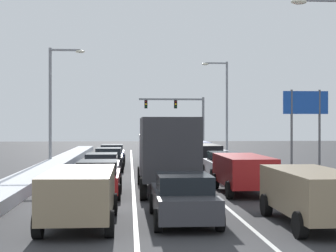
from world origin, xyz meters
name	(u,v)px	position (x,y,z in m)	size (l,w,h in m)	color
ground_plane	(163,179)	(0.00, 19.75, 0.00)	(128.38, 128.38, 0.00)	#333335
lane_stripe_between_right_lane_and_center_lane	(184,171)	(1.70, 24.69, 0.00)	(0.14, 54.32, 0.01)	silver
lane_stripe_between_center_lane_and_left_lane	(132,171)	(-1.70, 24.69, 0.00)	(0.14, 54.32, 0.01)	silver
snow_bank_right_shoulder	(262,166)	(7.00, 24.69, 0.27)	(1.26, 54.32, 0.54)	white
snow_bank_left_shoulder	(51,168)	(-7.00, 24.69, 0.26)	(1.74, 54.32, 0.51)	white
suv_tan_right_lane_nearest	(312,192)	(3.63, 6.08, 1.02)	(2.16, 4.90, 1.67)	#937F60
suv_red_right_lane_second	(243,170)	(3.16, 13.41, 1.02)	(2.16, 4.90, 1.67)	maroon
sedan_white_right_lane_third	(224,165)	(3.50, 19.90, 0.76)	(2.00, 4.50, 1.51)	silver
suv_black_right_lane_fourth	(203,154)	(3.24, 26.29, 1.02)	(2.16, 4.90, 1.67)	black
suv_navy_right_lane_fifth	(195,150)	(3.46, 32.21, 1.02)	(2.16, 4.90, 1.67)	navy
sedan_charcoal_center_lane_nearest	(183,198)	(-0.19, 7.01, 0.76)	(2.00, 4.50, 1.51)	#38383D
box_truck_center_lane_second	(167,150)	(-0.21, 14.10, 1.90)	(2.53, 7.20, 3.36)	#B7BABF
suv_maroon_center_lane_third	(160,158)	(0.01, 22.60, 1.02)	(2.16, 4.90, 1.67)	maroon
suv_gray_center_lane_fourth	(154,152)	(-0.04, 29.08, 1.02)	(2.16, 4.90, 1.67)	slate
sedan_green_center_lane_fifth	(154,151)	(0.22, 35.50, 0.76)	(2.00, 4.50, 1.51)	#1E5633
suv_tan_left_lane_nearest	(80,192)	(-3.38, 6.62, 1.02)	(2.16, 4.90, 1.67)	#937F60
sedan_red_left_lane_second	(98,178)	(-3.24, 13.16, 0.76)	(2.00, 4.50, 1.51)	maroon
sedan_white_left_lane_third	(102,167)	(-3.38, 18.81, 0.76)	(2.00, 4.50, 1.51)	silver
sedan_black_left_lane_fourth	(109,159)	(-3.25, 25.22, 0.76)	(2.00, 4.50, 1.51)	black
sedan_navy_left_lane_fifth	(112,154)	(-3.22, 30.83, 0.76)	(2.00, 4.50, 1.51)	navy
traffic_light_gantry	(183,112)	(4.27, 49.37, 4.50)	(7.54, 0.47, 6.20)	slate
street_lamp_right_mid	(224,100)	(7.61, 41.97, 5.53)	(2.66, 0.36, 9.39)	gray
street_lamp_left_mid	(55,96)	(-7.40, 29.41, 5.19)	(2.66, 0.36, 8.74)	gray
roadside_sign_right	(306,111)	(10.42, 25.94, 4.02)	(3.20, 0.16, 5.50)	#59595B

